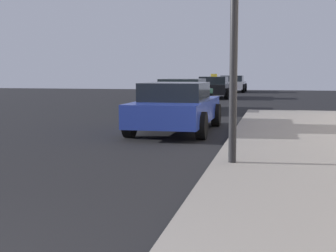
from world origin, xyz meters
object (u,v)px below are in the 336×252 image
object	(u,v)px
car_green	(184,95)
car_silver	(232,84)
car_blue	(177,107)
car_black	(214,87)

from	to	relation	value
car_green	car_silver	distance (m)	18.73
car_blue	car_silver	world-z (taller)	car_silver
car_black	car_silver	world-z (taller)	same
car_green	car_black	world-z (taller)	car_black
car_blue	car_black	size ratio (longest dim) A/B	1.02
car_green	car_silver	bearing A→B (deg)	88.90
car_blue	car_black	distance (m)	16.46
car_black	car_silver	distance (m)	8.96
car_blue	car_silver	distance (m)	25.40
car_blue	car_green	world-z (taller)	same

